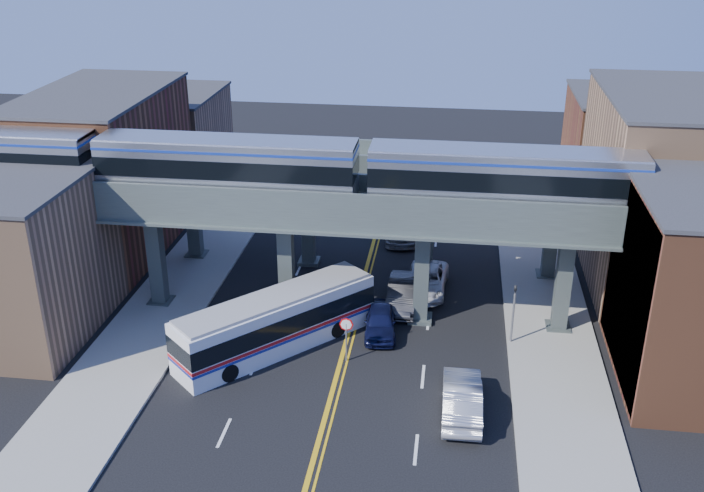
{
  "coord_description": "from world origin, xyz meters",
  "views": [
    {
      "loc": [
        5.5,
        -32.9,
        22.92
      ],
      "look_at": [
        0.15,
        6.33,
        5.33
      ],
      "focal_mm": 40.0,
      "sensor_mm": 36.0,
      "label": 1
    }
  ],
  "objects": [
    {
      "name": "transit_bus",
      "position": [
        -3.72,
        3.84,
        1.57
      ],
      "size": [
        10.05,
        10.49,
        3.06
      ],
      "rotation": [
        0.0,
        0.0,
        0.82
      ],
      "color": "white",
      "rests_on": "ground"
    },
    {
      "name": "ground",
      "position": [
        0.0,
        0.0,
        0.0
      ],
      "size": [
        120.0,
        120.0,
        0.0
      ],
      "primitive_type": "plane",
      "color": "black",
      "rests_on": "ground"
    },
    {
      "name": "car_lane_c",
      "position": [
        4.19,
        11.86,
        0.74
      ],
      "size": [
        2.77,
        5.46,
        1.48
      ],
      "primitive_type": "imported",
      "rotation": [
        0.0,
        0.0,
        -0.06
      ],
      "color": "silver",
      "rests_on": "ground"
    },
    {
      "name": "building_east_c",
      "position": [
        18.5,
        29.0,
        4.5
      ],
      "size": [
        8.0,
        10.0,
        9.0
      ],
      "primitive_type": "cube",
      "color": "brown",
      "rests_on": "ground"
    },
    {
      "name": "elevated_viaduct_far",
      "position": [
        0.0,
        15.0,
        6.47
      ],
      "size": [
        52.0,
        3.6,
        7.4
      ],
      "color": "#404A48",
      "rests_on": "ground"
    },
    {
      "name": "building_west_a",
      "position": [
        -18.5,
        4.0,
        4.5
      ],
      "size": [
        8.0,
        10.0,
        9.0
      ],
      "primitive_type": "cube",
      "color": "#A07552",
      "rests_on": "ground"
    },
    {
      "name": "stop_sign",
      "position": [
        0.3,
        3.0,
        1.76
      ],
      "size": [
        0.76,
        0.09,
        2.63
      ],
      "color": "slate",
      "rests_on": "ground"
    },
    {
      "name": "sidewalk_east",
      "position": [
        11.5,
        10.0,
        0.08
      ],
      "size": [
        5.0,
        70.0,
        0.16
      ],
      "primitive_type": "cube",
      "color": "gray",
      "rests_on": "ground"
    },
    {
      "name": "building_west_b",
      "position": [
        -18.5,
        16.0,
        5.5
      ],
      "size": [
        8.0,
        14.0,
        11.0
      ],
      "primitive_type": "cube",
      "color": "brown",
      "rests_on": "ground"
    },
    {
      "name": "sidewalk_west",
      "position": [
        -11.5,
        10.0,
        0.08
      ],
      "size": [
        5.0,
        70.0,
        0.16
      ],
      "primitive_type": "cube",
      "color": "gray",
      "rests_on": "ground"
    },
    {
      "name": "mural_panel",
      "position": [
        14.55,
        4.0,
        4.75
      ],
      "size": [
        0.1,
        9.5,
        9.5
      ],
      "primitive_type": "cube",
      "color": "teal",
      "rests_on": "ground"
    },
    {
      "name": "building_west_c",
      "position": [
        -18.5,
        29.0,
        4.0
      ],
      "size": [
        8.0,
        10.0,
        8.0
      ],
      "primitive_type": "cube",
      "color": "#A07552",
      "rests_on": "ground"
    },
    {
      "name": "car_lane_b",
      "position": [
        2.83,
        9.67,
        0.84
      ],
      "size": [
        1.87,
        5.13,
        1.68
      ],
      "primitive_type": "imported",
      "rotation": [
        0.0,
        0.0,
        -0.02
      ],
      "color": "#2D2D2F",
      "rests_on": "ground"
    },
    {
      "name": "car_lane_d",
      "position": [
        1.88,
        20.5,
        0.86
      ],
      "size": [
        3.01,
        6.14,
        1.72
      ],
      "primitive_type": "imported",
      "rotation": [
        0.0,
        0.0,
        0.1
      ],
      "color": "#B1B0B5",
      "rests_on": "ground"
    },
    {
      "name": "transit_train",
      "position": [
        -7.18,
        8.0,
        9.2
      ],
      "size": [
        45.59,
        2.86,
        3.33
      ],
      "color": "black",
      "rests_on": "elevated_viaduct_near"
    },
    {
      "name": "elevated_viaduct_near",
      "position": [
        0.0,
        8.0,
        6.47
      ],
      "size": [
        52.0,
        3.6,
        7.4
      ],
      "color": "#404A48",
      "rests_on": "ground"
    },
    {
      "name": "traffic_signal",
      "position": [
        9.2,
        6.0,
        2.3
      ],
      "size": [
        0.15,
        0.18,
        4.1
      ],
      "color": "slate",
      "rests_on": "ground"
    },
    {
      "name": "building_east_b",
      "position": [
        18.5,
        16.0,
        6.0
      ],
      "size": [
        8.0,
        14.0,
        12.0
      ],
      "primitive_type": "cube",
      "color": "#A07552",
      "rests_on": "ground"
    },
    {
      "name": "car_lane_a",
      "position": [
        1.8,
        6.26,
        0.76
      ],
      "size": [
        2.18,
        4.58,
        1.51
      ],
      "primitive_type": "imported",
      "rotation": [
        0.0,
        0.0,
        0.09
      ],
      "color": "#0E1133",
      "rests_on": "ground"
    },
    {
      "name": "car_parked_curb",
      "position": [
        6.5,
        -0.93,
        0.88
      ],
      "size": [
        1.93,
        5.36,
        1.76
      ],
      "primitive_type": "imported",
      "rotation": [
        0.0,
        0.0,
        3.16
      ],
      "color": "#A4A4A9",
      "rests_on": "ground"
    }
  ]
}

